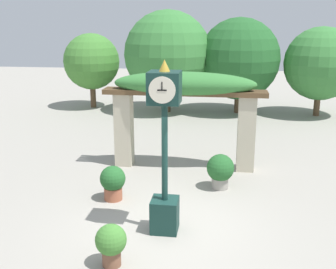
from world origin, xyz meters
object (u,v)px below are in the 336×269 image
at_px(potted_plant_near_left, 111,243).
at_px(potted_plant_near_right, 113,182).
at_px(potted_plant_far_left, 220,170).
at_px(pedestal_clock, 165,149).

xyz_separation_m(potted_plant_near_left, potted_plant_near_right, (-0.73, 2.86, 0.02)).
bearing_deg(potted_plant_near_left, potted_plant_far_left, 64.40).
relative_size(potted_plant_near_right, potted_plant_far_left, 0.93).
relative_size(potted_plant_near_left, potted_plant_far_left, 0.86).
bearing_deg(pedestal_clock, potted_plant_near_left, -118.06).
distance_m(potted_plant_near_right, potted_plant_far_left, 2.85).
distance_m(potted_plant_near_left, potted_plant_near_right, 2.95).
distance_m(pedestal_clock, potted_plant_near_left, 2.13).
relative_size(pedestal_clock, potted_plant_near_right, 4.13).
bearing_deg(pedestal_clock, potted_plant_near_right, 136.94).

